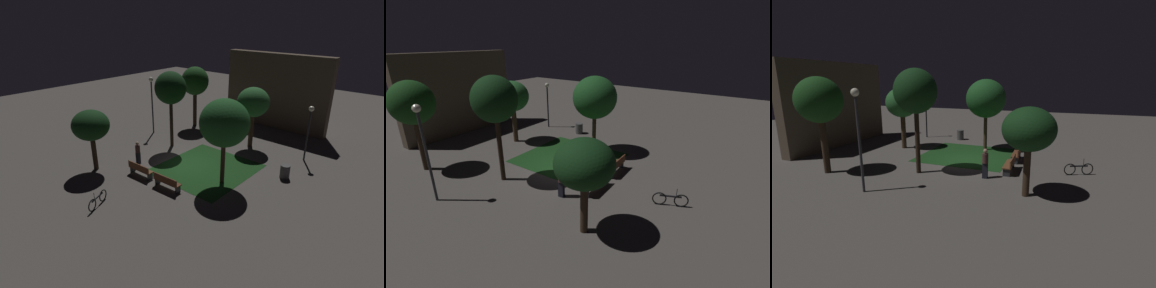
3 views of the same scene
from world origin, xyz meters
TOP-DOWN VIEW (x-y plane):
  - ground_plane at (0.00, 0.00)m, footprint 60.00×60.00m
  - grass_lawn at (1.31, 0.34)m, footprint 5.62×6.03m
  - bench_near_trees at (-1.17, -3.17)m, footprint 1.82×0.54m
  - bench_front_left at (1.18, -3.17)m, footprint 1.82×0.56m
  - tree_right_canopy at (-4.11, -4.46)m, footprint 2.33×2.33m
  - tree_left_canopy at (-4.92, 6.43)m, footprint 2.40×2.40m
  - tree_lawn_side at (3.14, -0.42)m, footprint 2.88×2.88m
  - tree_tall_center at (-3.11, 1.62)m, footprint 2.32×2.32m
  - tree_near_wall at (1.46, 5.55)m, footprint 2.39×2.39m
  - lamp_post_path_center at (5.63, 5.86)m, footprint 0.36×0.36m
  - lamp_post_near_wall at (-6.36, 2.64)m, footprint 0.36×0.36m
  - trash_bin at (5.74, 2.61)m, footprint 0.59×0.59m
  - bicycle at (-0.34, -6.77)m, footprint 0.71×1.53m
  - pedestrian at (-2.62, -2.12)m, footprint 0.32×0.32m
  - building_wall_backdrop at (0.56, 10.87)m, footprint 9.42×0.80m

SIDE VIEW (x-z plane):
  - ground_plane at x=0.00m, z-range 0.00..0.00m
  - grass_lawn at x=1.31m, z-range 0.00..0.01m
  - bicycle at x=-0.34m, z-range -0.12..0.81m
  - trash_bin at x=5.74m, z-range 0.00..0.85m
  - bench_near_trees at x=-1.17m, z-range 0.04..0.92m
  - bench_front_left at x=1.18m, z-range 0.04..0.92m
  - pedestrian at x=-2.62m, z-range 0.05..1.66m
  - lamp_post_path_center at x=5.63m, z-range 0.75..4.64m
  - tree_right_canopy at x=-4.11m, z-range 1.00..5.00m
  - lamp_post_near_wall at x=-6.36m, z-range 0.83..5.58m
  - building_wall_backdrop at x=0.56m, z-range 0.00..6.43m
  - tree_near_wall at x=1.46m, z-range 1.13..5.70m
  - tree_lawn_side at x=3.14m, z-range 1.19..6.35m
  - tree_left_canopy at x=-4.92m, z-range 1.35..6.63m
  - tree_tall_center at x=-3.11m, z-range 1.61..7.31m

